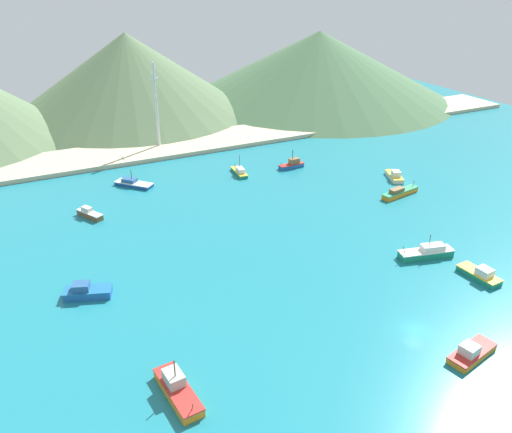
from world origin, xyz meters
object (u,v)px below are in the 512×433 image
object	(u,v)px
fishing_boat_0	(87,291)
fishing_boat_1	(133,183)
fishing_boat_4	(395,176)
fishing_boat_6	(480,274)
radio_tower	(156,106)
fishing_boat_10	(89,214)
fishing_boat_3	(177,389)
fishing_boat_9	(400,192)
fishing_boat_7	(240,172)
fishing_boat_2	(427,252)
fishing_boat_5	(471,352)
fishing_boat_8	(292,165)

from	to	relation	value
fishing_boat_0	fishing_boat_1	xyz separation A→B (m)	(19.29, 44.56, -0.28)
fishing_boat_4	fishing_boat_6	distance (m)	47.85
fishing_boat_6	radio_tower	bearing A→B (deg)	107.79
fishing_boat_4	fishing_boat_10	xyz separation A→B (m)	(-76.00, 12.18, 0.03)
fishing_boat_3	fishing_boat_9	size ratio (longest dim) A/B	0.93
fishing_boat_4	fishing_boat_7	distance (m)	40.91
fishing_boat_0	fishing_boat_7	distance (m)	61.46
fishing_boat_3	fishing_boat_7	bearing A→B (deg)	59.41
fishing_boat_4	fishing_boat_6	world-z (taller)	fishing_boat_4
fishing_boat_2	fishing_boat_4	world-z (taller)	fishing_boat_2
fishing_boat_2	fishing_boat_5	distance (m)	28.41
fishing_boat_5	radio_tower	world-z (taller)	radio_tower
fishing_boat_4	fishing_boat_5	size ratio (longest dim) A/B	0.95
fishing_boat_4	radio_tower	distance (m)	71.10
fishing_boat_0	fishing_boat_6	size ratio (longest dim) A/B	1.05
fishing_boat_4	fishing_boat_10	world-z (taller)	fishing_boat_4
fishing_boat_0	fishing_boat_4	xyz separation A→B (m)	(82.03, 18.88, -0.14)
fishing_boat_2	fishing_boat_7	size ratio (longest dim) A/B	1.37
fishing_boat_8	radio_tower	size ratio (longest dim) A/B	0.28
fishing_boat_8	fishing_boat_7	bearing A→B (deg)	172.77
fishing_boat_3	fishing_boat_4	bearing A→B (deg)	32.07
fishing_boat_3	fishing_boat_9	bearing A→B (deg)	28.80
fishing_boat_6	fishing_boat_3	bearing A→B (deg)	-177.28
fishing_boat_5	fishing_boat_8	xyz separation A→B (m)	(14.99, 78.03, 0.12)
fishing_boat_9	fishing_boat_1	bearing A→B (deg)	148.42
fishing_boat_0	fishing_boat_3	size ratio (longest dim) A/B	0.82
fishing_boat_5	fishing_boat_6	xyz separation A→B (m)	(17.55, 14.53, 0.02)
fishing_boat_2	fishing_boat_8	distance (m)	53.48
radio_tower	fishing_boat_8	bearing A→B (deg)	-48.67
fishing_boat_3	fishing_boat_5	world-z (taller)	fishing_boat_3
fishing_boat_4	radio_tower	xyz separation A→B (m)	(-48.13, 50.86, 12.31)
fishing_boat_2	fishing_boat_8	bearing A→B (deg)	89.24
fishing_boat_7	fishing_boat_10	size ratio (longest dim) A/B	1.13
fishing_boat_10	fishing_boat_1	bearing A→B (deg)	45.52
fishing_boat_10	fishing_boat_2	bearing A→B (deg)	-40.21
fishing_boat_9	fishing_boat_8	bearing A→B (deg)	116.47
fishing_boat_2	fishing_boat_8	world-z (taller)	fishing_boat_8
fishing_boat_6	fishing_boat_7	distance (m)	67.76
fishing_boat_8	fishing_boat_9	distance (m)	31.41
fishing_boat_9	radio_tower	distance (m)	74.30
fishing_boat_2	fishing_boat_4	distance (m)	40.28
fishing_boat_8	fishing_boat_2	bearing A→B (deg)	-90.76
fishing_boat_6	fishing_boat_0	bearing A→B (deg)	158.32
fishing_boat_4	fishing_boat_6	size ratio (longest dim) A/B	1.04
radio_tower	fishing_boat_2	bearing A→B (deg)	-72.24
fishing_boat_5	fishing_boat_8	size ratio (longest dim) A/B	1.23
fishing_boat_7	radio_tower	world-z (taller)	radio_tower
fishing_boat_1	fishing_boat_3	world-z (taller)	fishing_boat_3
fishing_boat_10	fishing_boat_5	bearing A→B (deg)	-60.12
radio_tower	fishing_boat_5	bearing A→B (deg)	-83.23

